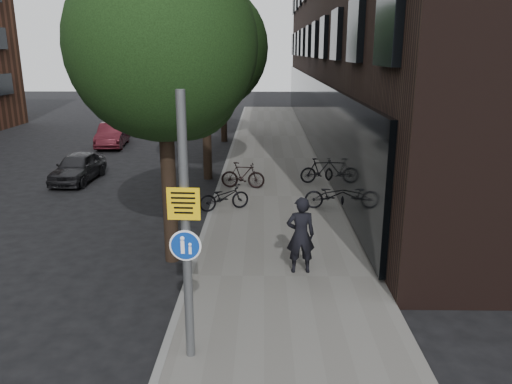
{
  "coord_description": "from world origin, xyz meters",
  "views": [
    {
      "loc": [
        -0.28,
        -7.32,
        5.17
      ],
      "look_at": [
        -0.44,
        3.88,
        2.0
      ],
      "focal_mm": 35.0,
      "sensor_mm": 36.0,
      "label": 1
    }
  ],
  "objects_px": {
    "pedestrian": "(301,235)",
    "parked_bike_facade_near": "(332,195)",
    "parked_car_near": "(78,167)",
    "signpost": "(186,231)"
  },
  "relations": [
    {
      "from": "signpost",
      "to": "parked_bike_facade_near",
      "type": "xyz_separation_m",
      "value": [
        3.52,
        8.33,
        -1.8
      ]
    },
    {
      "from": "pedestrian",
      "to": "parked_bike_facade_near",
      "type": "distance_m",
      "value": 5.14
    },
    {
      "from": "parked_bike_facade_near",
      "to": "parked_car_near",
      "type": "relative_size",
      "value": 0.52
    },
    {
      "from": "pedestrian",
      "to": "parked_car_near",
      "type": "height_order",
      "value": "pedestrian"
    },
    {
      "from": "pedestrian",
      "to": "parked_car_near",
      "type": "relative_size",
      "value": 0.53
    },
    {
      "from": "signpost",
      "to": "pedestrian",
      "type": "xyz_separation_m",
      "value": [
        2.12,
        3.41,
        -1.35
      ]
    },
    {
      "from": "pedestrian",
      "to": "parked_bike_facade_near",
      "type": "xyz_separation_m",
      "value": [
        1.4,
        4.92,
        -0.45
      ]
    },
    {
      "from": "pedestrian",
      "to": "parked_bike_facade_near",
      "type": "relative_size",
      "value": 1.03
    },
    {
      "from": "pedestrian",
      "to": "parked_bike_facade_near",
      "type": "height_order",
      "value": "pedestrian"
    },
    {
      "from": "parked_bike_facade_near",
      "to": "parked_car_near",
      "type": "xyz_separation_m",
      "value": [
        -9.88,
        3.98,
        0.0
      ]
    }
  ]
}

